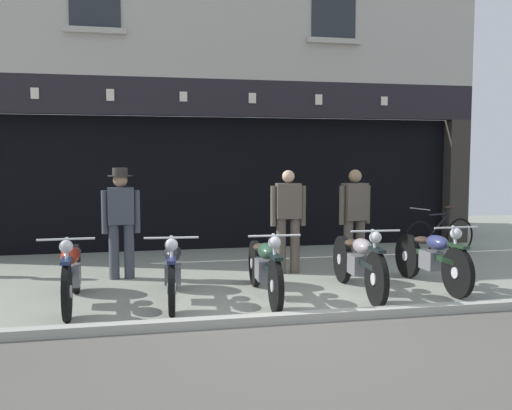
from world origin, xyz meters
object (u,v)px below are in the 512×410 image
at_px(advert_board_near, 308,165).
at_px(leaning_bicycle, 440,235).
at_px(motorcycle_right, 432,257).
at_px(salesman_right, 355,215).
at_px(motorcycle_center_left, 173,269).
at_px(motorcycle_center, 265,266).
at_px(motorcycle_left, 72,271).
at_px(salesman_left, 121,217).
at_px(shopkeeper_center, 288,217).
at_px(motorcycle_center_right, 358,261).

relative_size(advert_board_near, leaning_bicycle, 0.63).
distance_m(motorcycle_right, salesman_right, 1.56).
xyz_separation_m(motorcycle_center_left, advert_board_near, (3.03, 4.14, 1.23)).
bearing_deg(motorcycle_center_left, motorcycle_center, -179.60).
relative_size(motorcycle_right, leaning_bicycle, 1.19).
bearing_deg(motorcycle_left, advert_board_near, -137.66).
height_order(motorcycle_right, salesman_right, salesman_right).
bearing_deg(motorcycle_center, leaning_bicycle, -145.13).
bearing_deg(salesman_left, shopkeeper_center, 175.32).
height_order(motorcycle_center_right, shopkeeper_center, shopkeeper_center).
xyz_separation_m(salesman_left, salesman_right, (3.64, -0.10, -0.03)).
xyz_separation_m(motorcycle_right, salesman_right, (-0.60, 1.36, 0.46)).
xyz_separation_m(motorcycle_center_right, advert_board_near, (0.59, 4.22, 1.21)).
bearing_deg(motorcycle_right, shopkeeper_center, -40.32).
relative_size(motorcycle_right, advert_board_near, 1.89).
height_order(motorcycle_center_left, salesman_left, salesman_left).
relative_size(motorcycle_center_left, shopkeeper_center, 1.22).
bearing_deg(motorcycle_center, motorcycle_center_right, -177.74).
xyz_separation_m(motorcycle_center, motorcycle_right, (2.42, 0.14, 0.01)).
bearing_deg(salesman_left, motorcycle_center_right, 150.30).
height_order(salesman_left, shopkeeper_center, salesman_left).
xyz_separation_m(motorcycle_right, leaning_bicycle, (1.50, 2.38, -0.06)).
bearing_deg(motorcycle_right, advert_board_near, -83.92).
height_order(motorcycle_center, motorcycle_center_right, motorcycle_center_right).
distance_m(motorcycle_center_left, motorcycle_center_right, 2.44).
distance_m(motorcycle_left, motorcycle_center_left, 1.22).
bearing_deg(advert_board_near, leaning_bicycle, -39.63).
bearing_deg(shopkeeper_center, motorcycle_center_left, 40.45).
distance_m(motorcycle_center_left, motorcycle_right, 3.58).
bearing_deg(advert_board_near, motorcycle_center_right, -97.94).
xyz_separation_m(motorcycle_left, motorcycle_right, (4.80, 0.02, 0.00)).
xyz_separation_m(motorcycle_center, shopkeeper_center, (0.72, 1.51, 0.47)).
distance_m(salesman_left, advert_board_near, 4.58).
bearing_deg(advert_board_near, salesman_right, -91.09).
height_order(motorcycle_center, salesman_left, salesman_left).
bearing_deg(motorcycle_center_left, advert_board_near, -121.52).
xyz_separation_m(motorcycle_center, salesman_right, (1.82, 1.51, 0.47)).
bearing_deg(shopkeeper_center, motorcycle_right, 144.67).
distance_m(shopkeeper_center, leaning_bicycle, 3.40).
height_order(motorcycle_left, leaning_bicycle, motorcycle_left).
height_order(motorcycle_center, salesman_right, salesman_right).
bearing_deg(salesman_right, leaning_bicycle, -164.35).
height_order(motorcycle_center_right, advert_board_near, advert_board_near).
bearing_deg(salesman_right, motorcycle_center_left, 15.28).
height_order(motorcycle_right, shopkeeper_center, shopkeeper_center).
bearing_deg(motorcycle_center_right, motorcycle_center_left, 1.26).
relative_size(salesman_left, advert_board_near, 1.59).
xyz_separation_m(motorcycle_left, advert_board_near, (4.25, 4.10, 1.22)).
bearing_deg(motorcycle_center_right, advert_board_near, -94.73).
bearing_deg(leaning_bicycle, motorcycle_center_right, 118.41).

